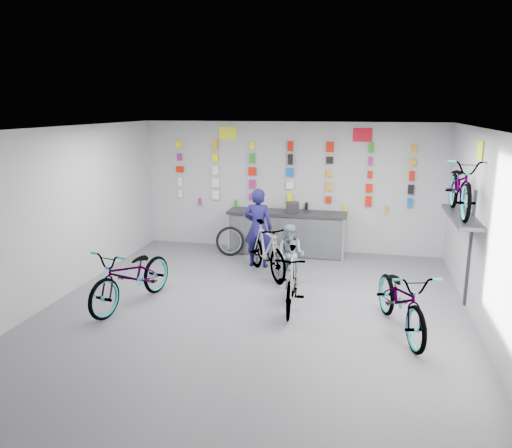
% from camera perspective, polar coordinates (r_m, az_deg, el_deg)
% --- Properties ---
extents(floor, '(8.00, 8.00, 0.00)m').
position_cam_1_polar(floor, '(8.33, -0.42, -10.29)').
color(floor, '#4E4E53').
rests_on(floor, ground).
extents(ceiling, '(8.00, 8.00, 0.00)m').
position_cam_1_polar(ceiling, '(7.64, -0.46, 10.80)').
color(ceiling, white).
rests_on(ceiling, wall_back).
extents(wall_back, '(7.00, 0.00, 7.00)m').
position_cam_1_polar(wall_back, '(11.71, 3.94, 4.26)').
color(wall_back, '#A9A9AC').
rests_on(wall_back, floor).
extents(wall_front, '(7.00, 0.00, 7.00)m').
position_cam_1_polar(wall_front, '(4.26, -12.86, -12.55)').
color(wall_front, '#A9A9AC').
rests_on(wall_front, floor).
extents(wall_left, '(0.00, 8.00, 8.00)m').
position_cam_1_polar(wall_left, '(9.27, -22.05, 0.90)').
color(wall_left, '#A9A9AC').
rests_on(wall_left, floor).
extents(wall_right, '(0.00, 8.00, 8.00)m').
position_cam_1_polar(wall_right, '(7.87, 25.26, -1.47)').
color(wall_right, '#A9A9AC').
rests_on(wall_right, floor).
extents(counter, '(2.70, 0.66, 1.00)m').
position_cam_1_polar(counter, '(11.47, 3.52, -1.10)').
color(counter, black).
rests_on(counter, floor).
extents(merch_wall, '(5.55, 0.08, 1.57)m').
position_cam_1_polar(merch_wall, '(11.61, 3.67, 5.62)').
color(merch_wall, white).
rests_on(merch_wall, wall_back).
extents(wall_bracket, '(0.39, 1.90, 2.00)m').
position_cam_1_polar(wall_bracket, '(8.99, 22.56, 0.26)').
color(wall_bracket, '#333338').
rests_on(wall_bracket, wall_right).
extents(sign_left, '(0.42, 0.02, 0.30)m').
position_cam_1_polar(sign_left, '(11.88, -3.26, 10.31)').
color(sign_left, '#E9FF22').
rests_on(sign_left, wall_back).
extents(sign_right, '(0.42, 0.02, 0.30)m').
position_cam_1_polar(sign_right, '(11.44, 12.10, 9.93)').
color(sign_right, red).
rests_on(sign_right, wall_back).
extents(sign_side, '(0.02, 0.40, 0.30)m').
position_cam_1_polar(sign_side, '(8.85, 24.22, 7.72)').
color(sign_side, '#E9FF22').
rests_on(sign_side, wall_right).
extents(bike_left, '(1.17, 2.12, 1.06)m').
position_cam_1_polar(bike_left, '(8.78, -14.00, -5.76)').
color(bike_left, gray).
rests_on(bike_left, floor).
extents(bike_center, '(0.61, 1.73, 1.02)m').
position_cam_1_polar(bike_center, '(8.41, 4.03, -6.34)').
color(bike_center, gray).
rests_on(bike_center, floor).
extents(bike_right, '(1.21, 2.11, 1.05)m').
position_cam_1_polar(bike_right, '(7.85, 16.30, -8.23)').
color(bike_right, gray).
rests_on(bike_right, floor).
extents(bike_service, '(1.46, 1.79, 1.10)m').
position_cam_1_polar(bike_service, '(9.98, 1.18, -2.91)').
color(bike_service, gray).
rests_on(bike_service, floor).
extents(bike_wall, '(0.63, 1.80, 0.95)m').
position_cam_1_polar(bike_wall, '(8.87, 22.40, 4.00)').
color(bike_wall, gray).
rests_on(bike_wall, wall_bracket).
extents(clerk, '(0.64, 0.44, 1.68)m').
position_cam_1_polar(clerk, '(10.49, 0.25, -0.45)').
color(clerk, '#131044').
rests_on(clerk, floor).
extents(customer, '(0.66, 0.56, 1.17)m').
position_cam_1_polar(customer, '(9.50, 3.96, -3.54)').
color(customer, slate).
rests_on(customer, floor).
extents(spare_wheel, '(0.68, 0.22, 0.67)m').
position_cam_1_polar(spare_wheel, '(11.42, -3.00, -1.98)').
color(spare_wheel, black).
rests_on(spare_wheel, floor).
extents(register, '(0.34, 0.35, 0.22)m').
position_cam_1_polar(register, '(11.32, 4.18, 1.94)').
color(register, black).
rests_on(register, counter).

